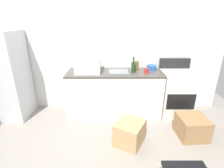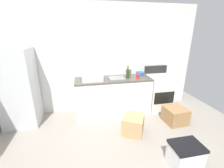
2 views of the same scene
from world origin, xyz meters
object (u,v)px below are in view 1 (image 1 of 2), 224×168
Objects in this scene: stove_oven at (175,93)px; coffee_mug at (146,71)px; wine_bottle at (133,67)px; knife_block at (136,66)px; mixing_bowl at (151,67)px; refrigerator at (6,76)px; microwave at (88,65)px; cardboard_box_medium at (192,127)px; cardboard_box_large at (130,133)px.

stove_oven is 11.00× the size of coffee_mug.
wine_bottle reaches higher than knife_block.
stove_oven is 5.79× the size of mixing_bowl.
refrigerator is 2.64m from coffee_mug.
wine_bottle is at bearing -0.34° from microwave.
mixing_bowl is (2.78, 0.19, 0.12)m from refrigerator.
refrigerator is at bearing -179.81° from wine_bottle.
refrigerator is at bearing -176.60° from knife_block.
microwave is 2.08m from cardboard_box_medium.
cardboard_box_large is at bearing -171.24° from cardboard_box_medium.
knife_block is 1.29m from cardboard_box_large.
wine_bottle is 1.58× the size of mixing_bowl.
mixing_bowl is at bearing 121.74° from cardboard_box_medium.
microwave is 2.42× the size of mixing_bowl.
microwave reaches higher than cardboard_box_large.
microwave is at bearing 176.61° from coffee_mug.
microwave reaches higher than coffee_mug.
cardboard_box_large is (-0.99, -0.90, -0.28)m from stove_oven.
mixing_bowl is at bearing 59.18° from coffee_mug.
microwave is at bearing 0.47° from refrigerator.
knife_block is at bearing 173.53° from stove_oven.
refrigerator is at bearing -179.03° from stove_oven.
knife_block is at bearing 136.07° from cardboard_box_medium.
microwave is at bearing 158.48° from cardboard_box_medium.
coffee_mug is at bearing 65.78° from cardboard_box_large.
microwave is 0.84m from wine_bottle.
mixing_bowl is at bearing 8.18° from knife_block.
cardboard_box_medium is (0.69, -0.63, -0.77)m from coffee_mug.
wine_bottle is at bearing -115.25° from knife_block.
stove_oven is 0.97m from knife_block.
cardboard_box_medium is (0.06, -0.74, -0.29)m from stove_oven.
cardboard_box_large is at bearing -97.83° from wine_bottle.
microwave is at bearing 130.10° from cardboard_box_large.
coffee_mug is 0.27m from knife_block.
microwave is 1.03× the size of cardboard_box_medium.
cardboard_box_medium is at bearing 8.76° from cardboard_box_large.
stove_oven is 2.52× the size of cardboard_box_large.
cardboard_box_large is at bearing -100.44° from knife_block.
refrigerator reaches higher than knife_block.
stove_oven is 0.79m from cardboard_box_medium.
knife_block is at bearing 3.40° from refrigerator.
microwave reaches higher than knife_block.
cardboard_box_medium is (0.54, -0.88, -0.77)m from mixing_bowl.
coffee_mug is 0.56× the size of knife_block.
knife_block is (0.07, 0.14, -0.02)m from wine_bottle.
stove_oven reaches higher than knife_block.
cardboard_box_medium is at bearing -85.68° from stove_oven.
cardboard_box_medium is (1.04, 0.16, -0.01)m from cardboard_box_large.
microwave reaches higher than stove_oven.
wine_bottle is 3.00× the size of coffee_mug.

